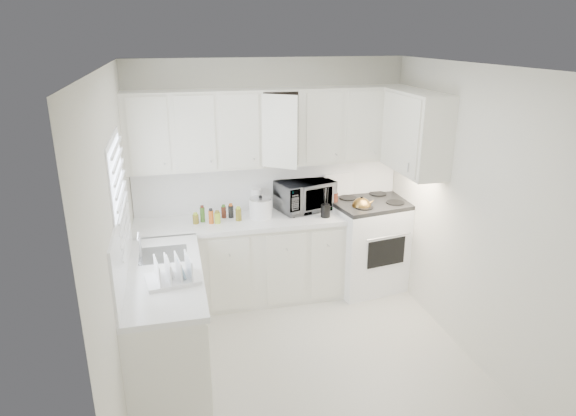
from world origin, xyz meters
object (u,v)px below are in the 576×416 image
object	(u,v)px
stove	(369,232)
rice_cooker	(261,206)
tea_kettle	(361,205)
dish_rack	(172,268)
utensil_crock	(326,202)
microwave	(305,192)

from	to	relation	value
stove	rice_cooker	world-z (taller)	stove
tea_kettle	rice_cooker	xyz separation A→B (m)	(-1.09, 0.17, 0.02)
rice_cooker	dish_rack	bearing A→B (deg)	-114.56
utensil_crock	tea_kettle	bearing A→B (deg)	-3.28
rice_cooker	utensil_crock	bearing A→B (deg)	-0.70
rice_cooker	tea_kettle	bearing A→B (deg)	2.66
microwave	dish_rack	size ratio (longest dim) A/B	1.44
microwave	utensil_crock	distance (m)	0.33
dish_rack	utensil_crock	bearing A→B (deg)	26.01
microwave	dish_rack	world-z (taller)	microwave
utensil_crock	dish_rack	bearing A→B (deg)	-144.98
rice_cooker	utensil_crock	size ratio (longest dim) A/B	0.73
stove	utensil_crock	xyz separation A→B (m)	(-0.58, -0.14, 0.45)
stove	rice_cooker	xyz separation A→B (m)	(-1.27, 0.01, 0.40)
stove	utensil_crock	world-z (taller)	stove
utensil_crock	rice_cooker	bearing A→B (deg)	167.53
rice_cooker	utensil_crock	xyz separation A→B (m)	(0.68, -0.15, 0.04)
tea_kettle	microwave	distance (m)	0.64
rice_cooker	dish_rack	distance (m)	1.61
utensil_crock	dish_rack	xyz separation A→B (m)	(-1.64, -1.15, -0.05)
tea_kettle	dish_rack	distance (m)	2.33
microwave	dish_rack	xyz separation A→B (m)	(-1.48, -1.44, -0.09)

